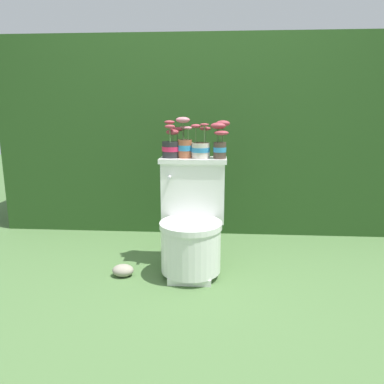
# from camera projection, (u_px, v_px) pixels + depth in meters

# --- Properties ---
(ground_plane) EXTENTS (12.00, 12.00, 0.00)m
(ground_plane) POSITION_uv_depth(u_px,v_px,m) (194.00, 274.00, 2.40)
(ground_plane) COLOR #4C703D
(hedge_backdrop) EXTENTS (3.37, 0.86, 1.61)m
(hedge_backdrop) POSITION_uv_depth(u_px,v_px,m) (203.00, 134.00, 3.43)
(hedge_backdrop) COLOR #284C1E
(hedge_backdrop) RESTS_ON ground
(toilet) EXTENTS (0.43, 0.50, 0.73)m
(toilet) POSITION_uv_depth(u_px,v_px,m) (192.00, 225.00, 2.38)
(toilet) COLOR white
(toilet) RESTS_ON ground
(potted_plant_left) EXTENTS (0.15, 0.14, 0.24)m
(potted_plant_left) POSITION_uv_depth(u_px,v_px,m) (172.00, 145.00, 2.43)
(potted_plant_left) COLOR #262628
(potted_plant_left) RESTS_ON toilet
(potted_plant_midleft) EXTENTS (0.11, 0.10, 0.26)m
(potted_plant_midleft) POSITION_uv_depth(u_px,v_px,m) (185.00, 143.00, 2.41)
(potted_plant_midleft) COLOR #9E5638
(potted_plant_midleft) RESTS_ON toilet
(potted_plant_middle) EXTENTS (0.12, 0.12, 0.22)m
(potted_plant_middle) POSITION_uv_depth(u_px,v_px,m) (201.00, 148.00, 2.40)
(potted_plant_middle) COLOR beige
(potted_plant_middle) RESTS_ON toilet
(potted_plant_midright) EXTENTS (0.12, 0.10, 0.24)m
(potted_plant_midright) POSITION_uv_depth(u_px,v_px,m) (220.00, 140.00, 2.37)
(potted_plant_midright) COLOR #47382D
(potted_plant_midright) RESTS_ON toilet
(garden_stone) EXTENTS (0.14, 0.11, 0.07)m
(garden_stone) POSITION_uv_depth(u_px,v_px,m) (123.00, 270.00, 2.37)
(garden_stone) COLOR #9E9384
(garden_stone) RESTS_ON ground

